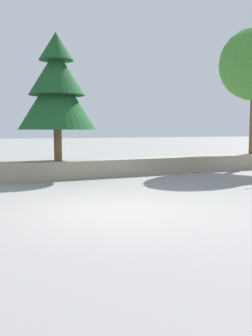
{
  "coord_description": "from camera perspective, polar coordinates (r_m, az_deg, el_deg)",
  "views": [
    {
      "loc": [
        -2.35,
        -6.12,
        1.5
      ],
      "look_at": [
        0.87,
        1.2,
        0.65
      ],
      "focal_mm": 38.38,
      "sensor_mm": 36.0,
      "label": 1
    }
  ],
  "objects": [
    {
      "name": "ground_plane",
      "position": [
        6.72,
        -2.66,
        -6.83
      ],
      "size": [
        120.0,
        120.0,
        0.0
      ],
      "primitive_type": "plane",
      "color": "gray"
    },
    {
      "name": "stone_wall",
      "position": [
        11.23,
        -11.51,
        -0.32
      ],
      "size": [
        36.0,
        0.8,
        0.55
      ],
      "primitive_type": "cube",
      "color": "gray",
      "rests_on": "ground"
    },
    {
      "name": "pine_tree_far_left",
      "position": [
        11.35,
        -10.94,
        12.22
      ],
      "size": [
        2.36,
        2.36,
        3.87
      ],
      "color": "brown",
      "rests_on": "stone_wall"
    }
  ]
}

